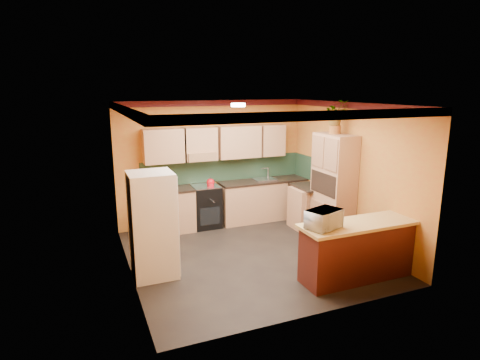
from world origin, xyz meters
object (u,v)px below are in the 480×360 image
base_cabinets_back (233,204)px  stove (206,206)px  microwave (324,219)px  fridge (153,225)px  breakfast_bar (357,252)px  pantry (333,187)px

base_cabinets_back → stove: bearing=-180.0°
base_cabinets_back → stove: stove is taller
stove → microwave: microwave is taller
fridge → breakfast_bar: 3.25m
microwave → fridge: bearing=130.1°
stove → pantry: 2.73m
base_cabinets_back → microwave: microwave is taller
stove → breakfast_bar: size_ratio=0.51×
base_cabinets_back → breakfast_bar: 3.34m
stove → fridge: size_ratio=0.54×
breakfast_bar → microwave: size_ratio=3.49×
fridge → base_cabinets_back: bearing=42.3°
pantry → microwave: pantry is taller
fridge → pantry: bearing=4.7°
breakfast_bar → stove: bearing=114.3°
fridge → microwave: (2.29, -1.33, 0.22)m
stove → breakfast_bar: 3.55m
fridge → breakfast_bar: bearing=-24.4°
microwave → base_cabinets_back: bearing=73.6°
base_cabinets_back → pantry: pantry is taller
fridge → microwave: fridge is taller
pantry → microwave: size_ratio=4.07×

